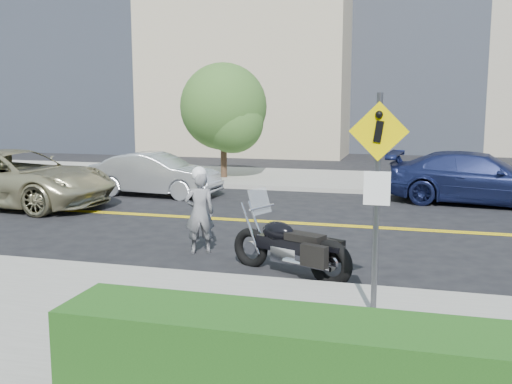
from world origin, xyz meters
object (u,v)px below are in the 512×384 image
object	(u,v)px
motorcyclist	(200,210)
motorcycle	(290,234)
parked_car_silver	(156,174)
parked_car_blue	(478,178)
pedestrian_sign	(377,184)
suv	(16,178)

from	to	relation	value
motorcyclist	motorcycle	size ratio (longest dim) A/B	0.72
parked_car_silver	motorcyclist	bearing A→B (deg)	-144.32
motorcycle	parked_car_silver	size ratio (longest dim) A/B	0.59
motorcyclist	parked_car_blue	world-z (taller)	motorcyclist
motorcyclist	parked_car_blue	xyz separation A→B (m)	(5.88, 7.41, -0.11)
pedestrian_sign	suv	world-z (taller)	pedestrian_sign
motorcycle	parked_car_blue	size ratio (longest dim) A/B	0.46
pedestrian_sign	parked_car_silver	world-z (taller)	pedestrian_sign
suv	motorcycle	bearing A→B (deg)	-113.11
pedestrian_sign	parked_car_silver	xyz separation A→B (m)	(-7.50, 9.33, -1.28)
motorcyclist	parked_car_blue	size ratio (longest dim) A/B	0.34
pedestrian_sign	suv	bearing A→B (deg)	148.12
motorcycle	parked_car_blue	distance (m)	9.22
parked_car_silver	parked_car_blue	distance (m)	9.79
pedestrian_sign	parked_car_silver	bearing A→B (deg)	128.80
parked_car_silver	parked_car_blue	xyz separation A→B (m)	(9.73, 1.09, 0.08)
parked_car_silver	parked_car_blue	world-z (taller)	parked_car_blue
motorcycle	parked_car_silver	distance (m)	9.38
motorcyclist	parked_car_blue	bearing A→B (deg)	-156.99
suv	motorcyclist	bearing A→B (deg)	-113.49
motorcycle	parked_car_silver	xyz separation A→B (m)	(-5.90, 7.29, -0.06)
motorcycle	pedestrian_sign	bearing A→B (deg)	-28.51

